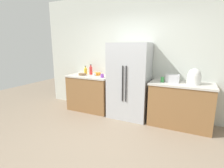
{
  "coord_description": "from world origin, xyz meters",
  "views": [
    {
      "loc": [
        1.29,
        -2.31,
        1.7
      ],
      "look_at": [
        -0.02,
        0.44,
        1.02
      ],
      "focal_mm": 27.68,
      "sensor_mm": 36.0,
      "label": 1
    }
  ],
  "objects": [
    {
      "name": "bottle_b",
      "position": [
        -1.2,
        1.59,
        1.05
      ],
      "size": [
        0.08,
        0.08,
        0.27
      ],
      "color": "red",
      "rests_on": "counter_left"
    },
    {
      "name": "kitchen_back_panel",
      "position": [
        0.0,
        1.83,
        1.47
      ],
      "size": [
        5.41,
        0.1,
        2.93
      ],
      "primitive_type": "cube",
      "color": "silver",
      "rests_on": "ground_plane"
    },
    {
      "name": "counter_right",
      "position": [
        1.09,
        1.46,
        0.47
      ],
      "size": [
        1.28,
        0.65,
        0.94
      ],
      "color": "olive",
      "rests_on": "ground_plane"
    },
    {
      "name": "refrigerator",
      "position": [
        -0.06,
        1.45,
        0.88
      ],
      "size": [
        0.92,
        0.65,
        1.76
      ],
      "color": "#B7BABF",
      "rests_on": "ground_plane"
    },
    {
      "name": "rice_cooker",
      "position": [
        1.31,
        1.49,
        1.08
      ],
      "size": [
        0.26,
        0.26,
        0.32
      ],
      "color": "white",
      "rests_on": "counter_right"
    },
    {
      "name": "cup_b",
      "position": [
        0.71,
        1.41,
        0.99
      ],
      "size": [
        0.08,
        0.08,
        0.11
      ],
      "primitive_type": "cylinder",
      "color": "green",
      "rests_on": "counter_right"
    },
    {
      "name": "cup_c",
      "position": [
        -0.71,
        1.33,
        0.98
      ],
      "size": [
        0.08,
        0.08,
        0.09
      ],
      "primitive_type": "cylinder",
      "color": "purple",
      "rests_on": "counter_left"
    },
    {
      "name": "cup_a",
      "position": [
        -0.99,
        1.41,
        0.98
      ],
      "size": [
        0.08,
        0.08,
        0.08
      ],
      "primitive_type": "cylinder",
      "color": "white",
      "rests_on": "counter_left"
    },
    {
      "name": "counter_left",
      "position": [
        -1.15,
        1.46,
        0.47
      ],
      "size": [
        1.16,
        0.65,
        0.94
      ],
      "color": "olive",
      "rests_on": "ground_plane"
    },
    {
      "name": "toaster",
      "position": [
        0.9,
        1.49,
        1.02
      ],
      "size": [
        0.27,
        0.17,
        0.17
      ],
      "primitive_type": "cube",
      "color": "silver",
      "rests_on": "counter_right"
    },
    {
      "name": "bottle_a",
      "position": [
        -1.39,
        1.61,
        1.02
      ],
      "size": [
        0.08,
        0.08,
        0.22
      ],
      "color": "yellow",
      "rests_on": "counter_left"
    },
    {
      "name": "bowl_b",
      "position": [
        -1.0,
        1.58,
        0.97
      ],
      "size": [
        0.19,
        0.19,
        0.06
      ],
      "primitive_type": "cylinder",
      "color": "orange",
      "rests_on": "counter_left"
    },
    {
      "name": "bowl_a",
      "position": [
        -1.36,
        1.41,
        0.96
      ],
      "size": [
        0.19,
        0.19,
        0.05
      ],
      "primitive_type": "cylinder",
      "color": "brown",
      "rests_on": "counter_left"
    },
    {
      "name": "ground_plane",
      "position": [
        0.0,
        0.0,
        0.0
      ],
      "size": [
        10.82,
        10.82,
        0.0
      ],
      "primitive_type": "plane",
      "color": "gray"
    }
  ]
}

